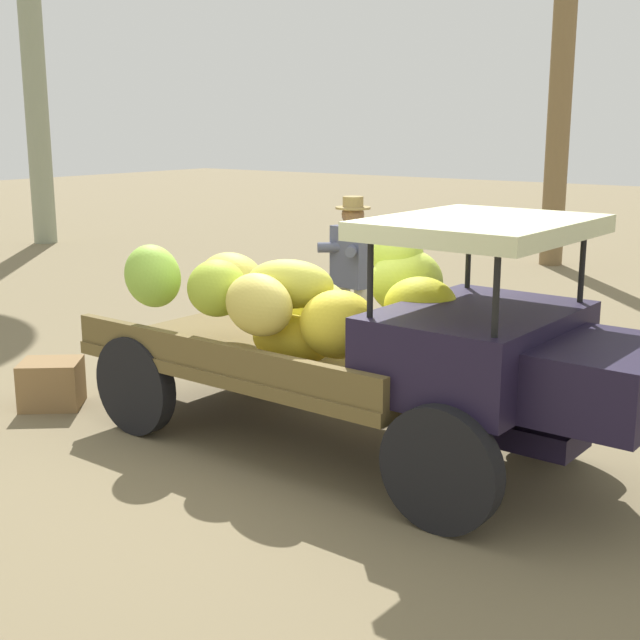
# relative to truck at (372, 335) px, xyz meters

# --- Properties ---
(ground_plane) EXTENTS (60.00, 60.00, 0.00)m
(ground_plane) POSITION_rel_truck_xyz_m (-0.33, -0.14, -0.93)
(ground_plane) COLOR #76674A
(truck) EXTENTS (4.52, 1.85, 1.84)m
(truck) POSITION_rel_truck_xyz_m (0.00, 0.00, 0.00)
(truck) COLOR black
(truck) RESTS_ON ground
(farmer) EXTENTS (0.52, 0.49, 1.76)m
(farmer) POSITION_rel_truck_xyz_m (-1.37, 1.74, 0.07)
(farmer) COLOR #B5B19F
(farmer) RESTS_ON ground
(wooden_crate) EXTENTS (0.67, 0.66, 0.41)m
(wooden_crate) POSITION_rel_truck_xyz_m (-2.89, -0.71, -0.73)
(wooden_crate) COLOR olive
(wooden_crate) RESTS_ON ground
(loose_banana_bunch) EXTENTS (0.68, 0.64, 0.40)m
(loose_banana_bunch) POSITION_rel_truck_xyz_m (-0.20, 2.63, -0.74)
(loose_banana_bunch) COLOR #A8C249
(loose_banana_bunch) RESTS_ON ground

